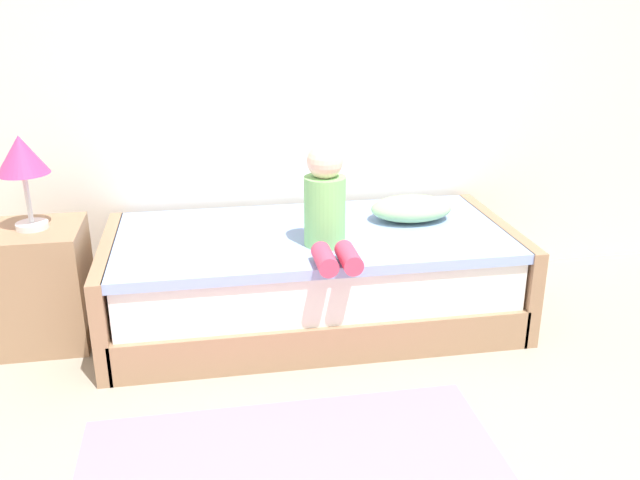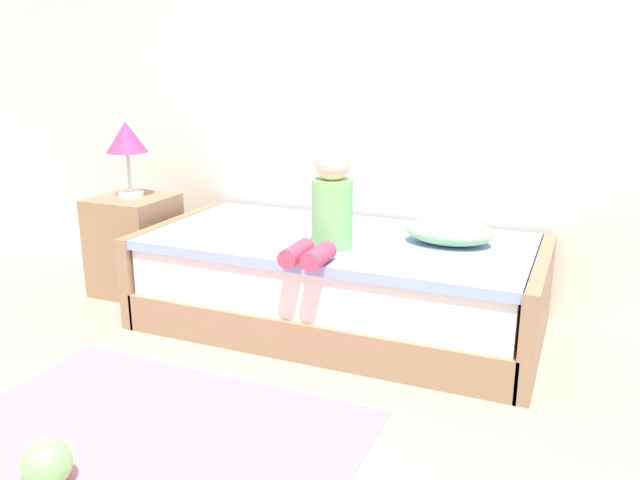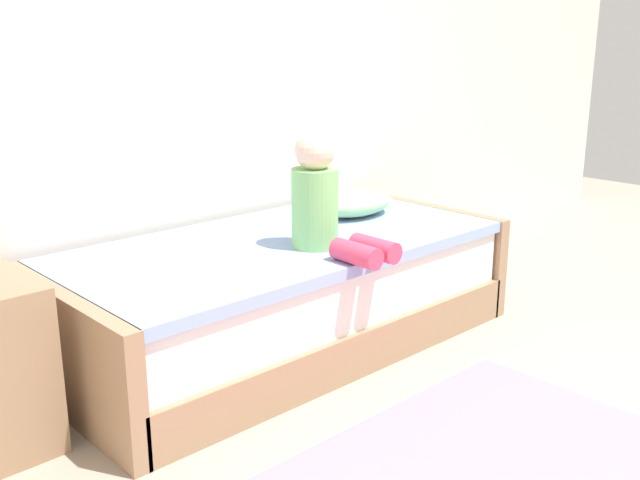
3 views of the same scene
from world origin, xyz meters
The scene contains 4 objects.
wall_rear centered at (0.00, 2.60, 1.45)m, with size 7.20×0.10×2.90m, color silver.
bed centered at (-0.22, 2.00, 0.25)m, with size 2.11×1.00×0.50m.
child_figure centered at (-0.18, 1.77, 0.70)m, with size 0.20×0.51×0.50m.
pillow centered at (0.34, 2.10, 0.56)m, with size 0.44×0.30×0.13m, color #99CC8C.
Camera 3 is at (-2.25, -0.42, 1.39)m, focal length 41.27 mm.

